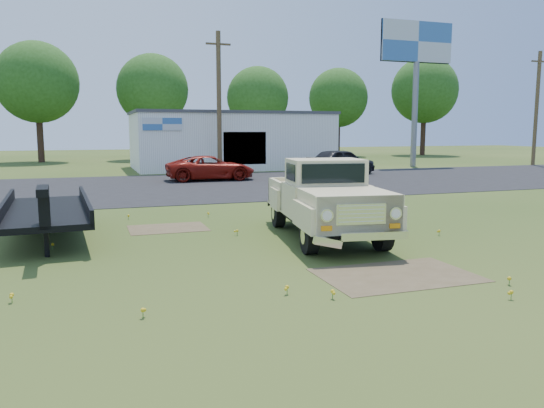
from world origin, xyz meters
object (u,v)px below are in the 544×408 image
(billboard, at_px, (417,55))
(red_pickup, at_px, (211,168))
(flatbed_trailer, at_px, (47,207))
(dark_sedan, at_px, (341,162))
(vintage_pickup_truck, at_px, (325,198))

(billboard, distance_m, red_pickup, 20.30)
(billboard, relative_size, flatbed_trailer, 1.82)
(flatbed_trailer, relative_size, red_pickup, 1.23)
(billboard, height_order, dark_sedan, billboard)
(billboard, height_order, red_pickup, billboard)
(billboard, height_order, flatbed_trailer, billboard)
(billboard, height_order, vintage_pickup_truck, billboard)
(dark_sedan, bearing_deg, red_pickup, 77.91)
(vintage_pickup_truck, xyz_separation_m, dark_sedan, (9.28, 17.70, -0.22))
(billboard, bearing_deg, dark_sedan, -148.57)
(flatbed_trailer, bearing_deg, red_pickup, 59.23)
(vintage_pickup_truck, xyz_separation_m, flatbed_trailer, (-6.89, 2.35, -0.21))
(red_pickup, height_order, dark_sedan, dark_sedan)
(billboard, bearing_deg, red_pickup, -159.96)
(flatbed_trailer, xyz_separation_m, red_pickup, (7.58, 14.43, -0.14))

